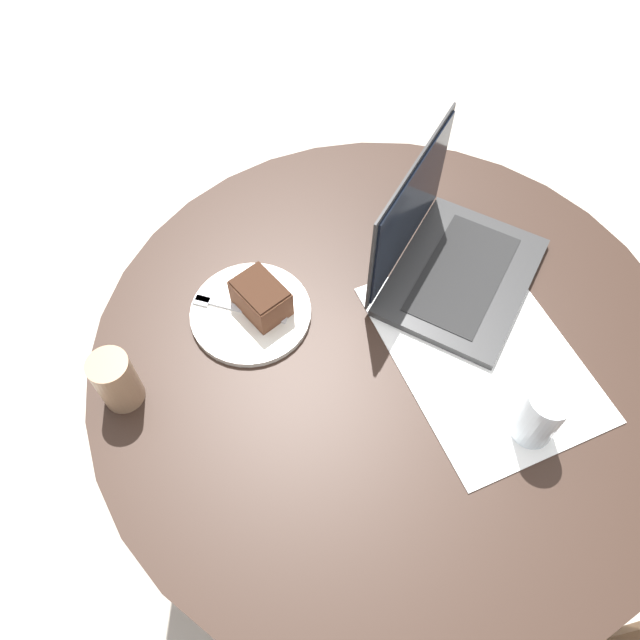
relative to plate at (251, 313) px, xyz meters
name	(u,v)px	position (x,y,z in m)	size (l,w,h in m)	color
ground_plane	(366,480)	(-0.17, -0.19, -0.71)	(12.00, 12.00, 0.00)	#B7AD9E
dining_table	(385,385)	(-0.17, -0.19, -0.14)	(1.04, 1.04, 0.71)	black
paper_document	(481,352)	(-0.25, -0.33, 0.00)	(0.42, 0.31, 0.00)	white
plate	(251,313)	(0.00, 0.00, 0.00)	(0.21, 0.21, 0.01)	silver
cake_slice	(261,297)	(0.00, -0.02, 0.04)	(0.11, 0.09, 0.06)	brown
fork	(230,306)	(0.02, 0.03, 0.01)	(0.13, 0.14, 0.00)	silver
coffee_glass	(116,380)	(-0.06, 0.25, 0.05)	(0.07, 0.07, 0.11)	#997556
water_glass	(540,415)	(-0.40, -0.31, 0.05)	(0.07, 0.07, 0.12)	silver
laptop	(448,259)	(-0.07, -0.36, 0.04)	(0.37, 0.39, 0.24)	#2D2D2D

